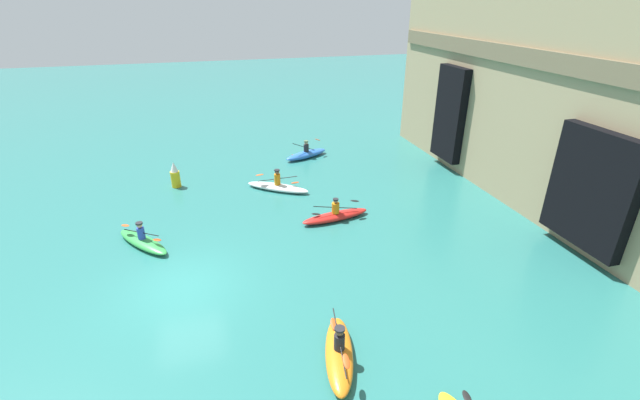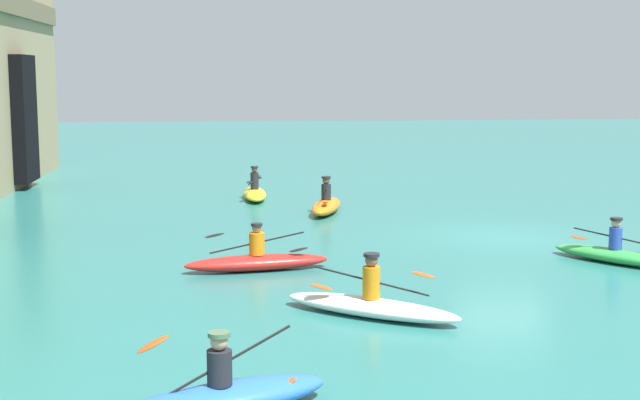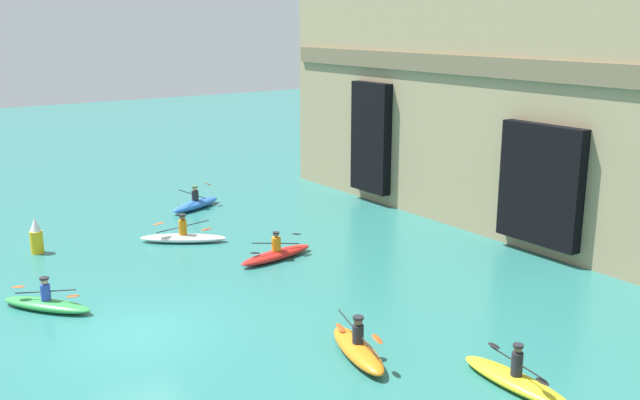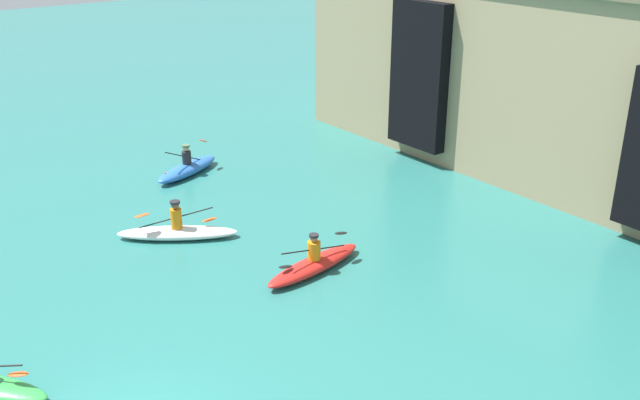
# 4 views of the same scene
# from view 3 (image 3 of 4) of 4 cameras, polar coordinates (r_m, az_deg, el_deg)

# --- Properties ---
(ground_plane) EXTENTS (120.00, 120.00, 0.00)m
(ground_plane) POSITION_cam_3_polar(r_m,az_deg,el_deg) (21.44, -14.41, -10.43)
(ground_plane) COLOR #28706B
(cliff_bluff) EXTENTS (34.96, 5.82, 15.60)m
(cliff_bluff) POSITION_cam_3_polar(r_m,az_deg,el_deg) (29.21, 22.76, 11.13)
(cliff_bluff) COLOR #9E8966
(cliff_bluff) RESTS_ON ground
(kayak_orange) EXTENTS (3.07, 1.55, 1.18)m
(kayak_orange) POSITION_cam_3_polar(r_m,az_deg,el_deg) (19.45, 3.04, -11.79)
(kayak_orange) COLOR orange
(kayak_orange) RESTS_ON ground
(kayak_yellow) EXTENTS (3.23, 0.82, 1.16)m
(kayak_yellow) POSITION_cam_3_polar(r_m,az_deg,el_deg) (18.63, 15.39, -13.70)
(kayak_yellow) COLOR yellow
(kayak_yellow) RESTS_ON ground
(kayak_red) EXTENTS (1.22, 3.36, 1.08)m
(kayak_red) POSITION_cam_3_polar(r_m,az_deg,el_deg) (26.95, -3.51, -4.31)
(kayak_red) COLOR red
(kayak_red) RESTS_ON ground
(kayak_green) EXTENTS (2.97, 2.50, 1.07)m
(kayak_green) POSITION_cam_3_polar(r_m,az_deg,el_deg) (23.96, -21.03, -7.74)
(kayak_green) COLOR green
(kayak_green) RESTS_ON ground
(kayak_white) EXTENTS (2.67, 3.32, 1.17)m
(kayak_white) POSITION_cam_3_polar(r_m,az_deg,el_deg) (29.50, -10.89, -2.92)
(kayak_white) COLOR white
(kayak_white) RESTS_ON ground
(kayak_blue) EXTENTS (1.95, 3.13, 1.17)m
(kayak_blue) POSITION_cam_3_polar(r_m,az_deg,el_deg) (34.56, -9.93, -0.29)
(kayak_blue) COLOR blue
(kayak_blue) RESTS_ON ground
(marker_buoy) EXTENTS (0.49, 0.49, 1.43)m
(marker_buoy) POSITION_cam_3_polar(r_m,az_deg,el_deg) (29.59, -21.75, -2.74)
(marker_buoy) COLOR yellow
(marker_buoy) RESTS_ON ground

